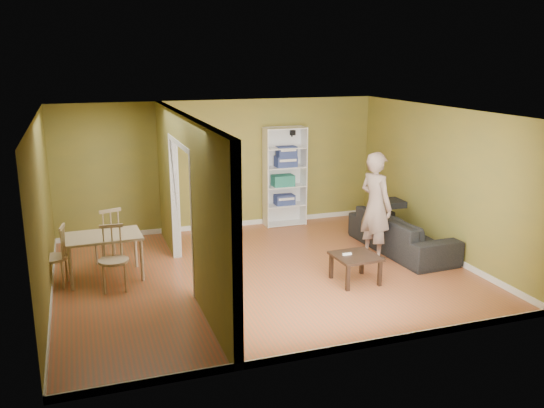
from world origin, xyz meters
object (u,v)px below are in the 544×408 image
Objects in this scene: bookshelf at (284,176)px; chair_near at (113,259)px; coffee_table at (356,259)px; person at (376,197)px; dining_table at (104,240)px; sofa at (402,227)px; chair_left at (53,256)px; chair_far at (108,236)px.

bookshelf reaches higher than chair_near.
bookshelf reaches higher than coffee_table.
dining_table is (-4.47, 0.55, -0.46)m from person.
person is at bearing 47.44° from coffee_table.
person reaches higher than bookshelf.
chair_left is (-5.90, 0.28, 0.03)m from sofa.
chair_near is (-4.37, 0.03, -0.61)m from person.
chair_left is at bearing 70.16° from person.
chair_left is at bearing -155.39° from bookshelf.
chair_near is (0.10, -0.53, -0.15)m from dining_table.
chair_near is at bearing -79.15° from dining_table.
sofa reaches higher than dining_table.
person is 1.93× the size of dining_table.
bookshelf is at bearing 27.98° from dining_table.
coffee_table is 4.11m from chair_far.
sofa is at bearing -3.90° from dining_table.
chair_near is (0.86, -0.45, 0.01)m from chair_left.
sofa is 3.52× the size of coffee_table.
coffee_table is at bearing -10.57° from chair_near.
chair_left is 0.93× the size of chair_far.
chair_near is (-3.57, 0.90, 0.12)m from coffee_table.
chair_far is at bearing 81.32° from dining_table.
chair_near reaches higher than chair_left.
coffee_table is at bearing 123.37° from sofa.
bookshelf reaches higher than chair_far.
sofa is at bearing 5.61° from chair_near.
person is at bearing 3.29° from chair_near.
chair_far is (0.09, 0.58, -0.12)m from dining_table.
dining_table is 0.56m from chair_near.
person is 1.40m from coffee_table.
dining_table is at bearing 105.54° from chair_left.
chair_left is at bearing 155.99° from chair_near.
person is 1.08× the size of bookshelf.
chair_near reaches higher than coffee_table.
chair_far is (-5.05, 0.93, 0.07)m from sofa.
bookshelf is at bearing 1.85° from person.
dining_table reaches higher than coffee_table.
chair_far reaches higher than coffee_table.
sofa is at bearing 97.19° from chair_left.
dining_table is (-5.14, 0.35, 0.19)m from sofa.
chair_near is (-5.04, -0.17, 0.05)m from sofa.
chair_far is (-0.01, 1.11, 0.02)m from chair_near.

